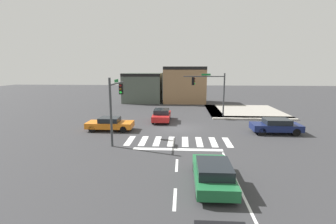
{
  "coord_description": "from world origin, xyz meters",
  "views": [
    {
      "loc": [
        0.29,
        -23.93,
        6.11
      ],
      "look_at": [
        -1.16,
        0.72,
        1.53
      ],
      "focal_mm": 25.78,
      "sensor_mm": 36.0,
      "label": 1
    }
  ],
  "objects_px": {
    "car_red": "(162,115)",
    "car_green": "(213,173)",
    "car_orange": "(110,124)",
    "car_navy": "(276,126)",
    "traffic_signal_southwest": "(116,98)",
    "traffic_signal_northeast": "(210,87)"
  },
  "relations": [
    {
      "from": "traffic_signal_southwest",
      "to": "traffic_signal_northeast",
      "type": "bearing_deg",
      "value": -40.53
    },
    {
      "from": "car_orange",
      "to": "car_green",
      "type": "height_order",
      "value": "car_green"
    },
    {
      "from": "car_red",
      "to": "car_green",
      "type": "distance_m",
      "value": 15.66
    },
    {
      "from": "traffic_signal_southwest",
      "to": "car_red",
      "type": "xyz_separation_m",
      "value": [
        3.12,
        7.66,
        -2.91
      ]
    },
    {
      "from": "car_red",
      "to": "car_green",
      "type": "height_order",
      "value": "car_red"
    },
    {
      "from": "car_orange",
      "to": "car_navy",
      "type": "bearing_deg",
      "value": 179.2
    },
    {
      "from": "traffic_signal_northeast",
      "to": "car_orange",
      "type": "relative_size",
      "value": 1.21
    },
    {
      "from": "traffic_signal_southwest",
      "to": "car_red",
      "type": "bearing_deg",
      "value": -22.18
    },
    {
      "from": "traffic_signal_southwest",
      "to": "car_green",
      "type": "relative_size",
      "value": 1.2
    },
    {
      "from": "traffic_signal_northeast",
      "to": "car_navy",
      "type": "xyz_separation_m",
      "value": [
        5.49,
        -7.16,
        -3.05
      ]
    },
    {
      "from": "car_orange",
      "to": "traffic_signal_southwest",
      "type": "bearing_deg",
      "value": 115.91
    },
    {
      "from": "traffic_signal_southwest",
      "to": "car_orange",
      "type": "distance_m",
      "value": 4.73
    },
    {
      "from": "traffic_signal_northeast",
      "to": "car_navy",
      "type": "distance_m",
      "value": 9.52
    },
    {
      "from": "traffic_signal_southwest",
      "to": "car_orange",
      "type": "xyz_separation_m",
      "value": [
        -1.62,
        3.33,
        -2.95
      ]
    },
    {
      "from": "traffic_signal_southwest",
      "to": "car_navy",
      "type": "xyz_separation_m",
      "value": [
        14.26,
        3.1,
        -2.88
      ]
    },
    {
      "from": "car_orange",
      "to": "car_green",
      "type": "xyz_separation_m",
      "value": [
        8.71,
        -10.82,
        0.02
      ]
    },
    {
      "from": "traffic_signal_southwest",
      "to": "car_green",
      "type": "xyz_separation_m",
      "value": [
        7.1,
        -7.49,
        -2.93
      ]
    },
    {
      "from": "car_red",
      "to": "car_green",
      "type": "xyz_separation_m",
      "value": [
        3.98,
        -15.15,
        -0.03
      ]
    },
    {
      "from": "car_red",
      "to": "car_green",
      "type": "relative_size",
      "value": 0.95
    },
    {
      "from": "traffic_signal_northeast",
      "to": "car_orange",
      "type": "distance_m",
      "value": 12.88
    },
    {
      "from": "car_navy",
      "to": "traffic_signal_northeast",
      "type": "bearing_deg",
      "value": -52.53
    },
    {
      "from": "car_green",
      "to": "car_orange",
      "type": "bearing_deg",
      "value": 38.85
    }
  ]
}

